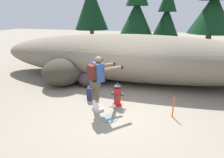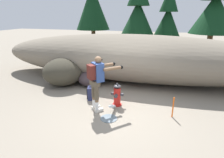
{
  "view_description": "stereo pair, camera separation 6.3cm",
  "coord_description": "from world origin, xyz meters",
  "px_view_note": "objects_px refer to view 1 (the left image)",
  "views": [
    {
      "loc": [
        1.35,
        -4.83,
        2.73
      ],
      "look_at": [
        -0.25,
        0.69,
        0.75
      ],
      "focal_mm": 30.12,
      "sensor_mm": 36.0,
      "label": 1
    },
    {
      "loc": [
        1.41,
        -4.81,
        2.73
      ],
      "look_at": [
        -0.25,
        0.69,
        0.75
      ],
      "focal_mm": 30.12,
      "sensor_mm": 36.0,
      "label": 2
    }
  ],
  "objects_px": {
    "utility_worker": "(98,77)",
    "survey_stake": "(173,107)",
    "spare_backpack": "(91,93)",
    "boulder_large": "(63,72)",
    "fire_hydrant": "(117,95)",
    "boulder_mid": "(90,78)"
  },
  "relations": [
    {
      "from": "utility_worker",
      "to": "survey_stake",
      "type": "height_order",
      "value": "utility_worker"
    },
    {
      "from": "boulder_large",
      "to": "survey_stake",
      "type": "relative_size",
      "value": 2.75
    },
    {
      "from": "spare_backpack",
      "to": "survey_stake",
      "type": "xyz_separation_m",
      "value": [
        2.63,
        -0.43,
        0.08
      ]
    },
    {
      "from": "fire_hydrant",
      "to": "boulder_large",
      "type": "xyz_separation_m",
      "value": [
        -2.57,
        1.18,
        0.21
      ]
    },
    {
      "from": "survey_stake",
      "to": "boulder_mid",
      "type": "bearing_deg",
      "value": 152.04
    },
    {
      "from": "survey_stake",
      "to": "fire_hydrant",
      "type": "bearing_deg",
      "value": 171.02
    },
    {
      "from": "spare_backpack",
      "to": "boulder_mid",
      "type": "xyz_separation_m",
      "value": [
        -0.56,
        1.26,
        0.09
      ]
    },
    {
      "from": "fire_hydrant",
      "to": "survey_stake",
      "type": "distance_m",
      "value": 1.7
    },
    {
      "from": "survey_stake",
      "to": "boulder_large",
      "type": "bearing_deg",
      "value": 161.22
    },
    {
      "from": "boulder_large",
      "to": "survey_stake",
      "type": "height_order",
      "value": "boulder_large"
    },
    {
      "from": "fire_hydrant",
      "to": "utility_worker",
      "type": "xyz_separation_m",
      "value": [
        -0.46,
        -0.47,
        0.7
      ]
    },
    {
      "from": "utility_worker",
      "to": "survey_stake",
      "type": "xyz_separation_m",
      "value": [
        2.13,
        0.21,
        -0.74
      ]
    },
    {
      "from": "utility_worker",
      "to": "survey_stake",
      "type": "bearing_deg",
      "value": -40.64
    },
    {
      "from": "spare_backpack",
      "to": "boulder_mid",
      "type": "height_order",
      "value": "boulder_mid"
    },
    {
      "from": "boulder_mid",
      "to": "utility_worker",
      "type": "bearing_deg",
      "value": -60.85
    },
    {
      "from": "utility_worker",
      "to": "boulder_mid",
      "type": "xyz_separation_m",
      "value": [
        -1.06,
        1.9,
        -0.73
      ]
    },
    {
      "from": "utility_worker",
      "to": "boulder_mid",
      "type": "distance_m",
      "value": 2.29
    },
    {
      "from": "utility_worker",
      "to": "survey_stake",
      "type": "distance_m",
      "value": 2.26
    },
    {
      "from": "spare_backpack",
      "to": "boulder_large",
      "type": "distance_m",
      "value": 1.93
    },
    {
      "from": "spare_backpack",
      "to": "survey_stake",
      "type": "bearing_deg",
      "value": -27.65
    },
    {
      "from": "boulder_large",
      "to": "boulder_mid",
      "type": "height_order",
      "value": "boulder_large"
    },
    {
      "from": "spare_backpack",
      "to": "survey_stake",
      "type": "distance_m",
      "value": 2.66
    }
  ]
}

